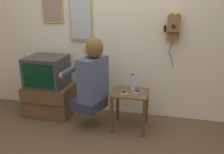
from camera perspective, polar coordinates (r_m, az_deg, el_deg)
name	(u,v)px	position (r m, az deg, el deg)	size (l,w,h in m)	color
ground_plane	(89,154)	(2.89, -5.47, -17.95)	(14.00, 14.00, 0.00)	brown
wall_back	(113,30)	(3.51, 0.21, 11.18)	(6.80, 0.05, 2.55)	silver
side_table	(130,101)	(3.21, 4.40, -5.69)	(0.47, 0.42, 0.53)	brown
person	(92,76)	(3.10, -4.94, 0.24)	(0.63, 0.56, 0.98)	#2D3347
tv_stand	(50,100)	(3.79, -14.75, -5.33)	(0.70, 0.49, 0.46)	brown
television	(47,71)	(3.64, -15.45, 1.31)	(0.55, 0.50, 0.45)	#38383A
wall_phone_antique	(173,27)	(3.33, 14.55, 11.56)	(0.21, 0.18, 0.75)	brown
framed_picture	(52,5)	(3.76, -14.17, 16.51)	(0.34, 0.03, 0.53)	tan
wall_mirror	(81,20)	(3.59, -7.48, 13.48)	(0.35, 0.03, 0.61)	tan
cell_phone_held	(124,92)	(3.12, 2.82, -3.71)	(0.07, 0.13, 0.01)	silver
cell_phone_spare	(138,92)	(3.16, 6.20, -3.49)	(0.12, 0.14, 0.01)	silver
water_bottle	(133,82)	(3.21, 4.97, -1.28)	(0.07, 0.07, 0.22)	#ADC6DB
toothbrush	(131,95)	(3.05, 4.54, -4.27)	(0.16, 0.03, 0.02)	orange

